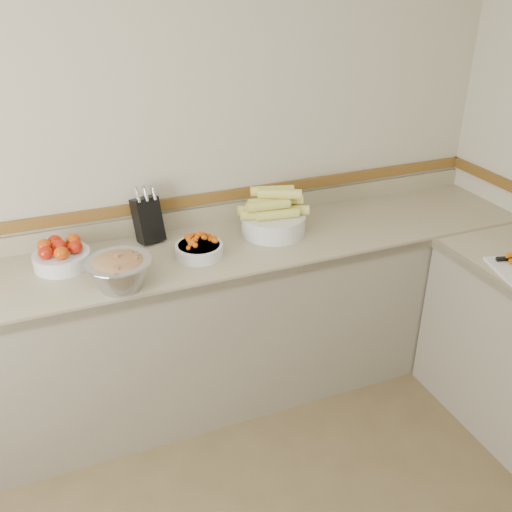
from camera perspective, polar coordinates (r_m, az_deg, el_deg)
name	(u,v)px	position (r m, az deg, el deg)	size (l,w,h in m)	color
back_wall	(144,160)	(2.98, -11.13, 9.37)	(4.00, 4.00, 0.00)	#BEB69D
counter_back	(172,332)	(3.08, -8.42, -7.53)	(4.00, 0.65, 1.08)	tan
knife_block	(148,219)	(2.98, -10.78, 3.69)	(0.16, 0.18, 0.30)	black
tomato_bowl	(61,255)	(2.86, -18.89, 0.06)	(0.27, 0.27, 0.13)	silver
cherry_tomato_bowl	(199,248)	(2.82, -5.71, 0.82)	(0.24, 0.24, 0.13)	silver
corn_bowl	(273,217)	(3.03, 1.74, 3.91)	(0.38, 0.34, 0.25)	silver
rhubarb_bowl	(120,271)	(2.59, -13.49, -1.45)	(0.30, 0.30, 0.17)	#B2B2BA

